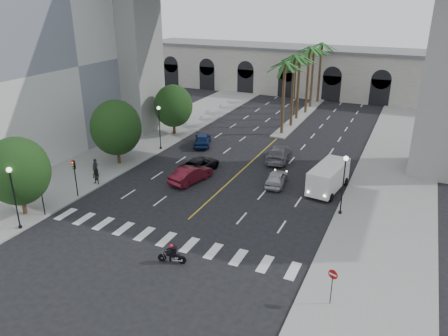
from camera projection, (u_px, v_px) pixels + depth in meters
ground at (176, 230)px, 34.73m from camera, size 140.00×140.00×0.00m
sidewalk_left at (131, 148)px, 53.12m from camera, size 8.00×100.00×0.15m
sidewalk_right at (392, 190)px, 41.67m from camera, size 8.00×100.00×0.15m
median at (301, 116)px, 66.84m from camera, size 2.00×24.00×0.20m
building_left at (25, 59)px, 51.35m from camera, size 16.50×32.50×20.60m
pier_building at (327, 72)px, 79.68m from camera, size 71.00×10.50×8.50m
palm_a at (285, 65)px, 55.03m from camera, size 3.20×3.20×10.30m
palm_b at (295, 59)px, 58.28m from camera, size 3.20×3.20×10.60m
palm_c at (300, 59)px, 61.95m from camera, size 3.20×3.20×10.10m
palm_d at (310, 50)px, 64.93m from camera, size 3.20×3.20×10.90m
palm_e at (314, 51)px, 68.58m from camera, size 3.20×3.20×10.40m
palm_f at (322, 46)px, 71.74m from camera, size 3.20×3.20×10.70m
street_tree_near at (18, 171)px, 35.65m from camera, size 5.20×5.20×6.89m
street_tree_mid at (116, 128)px, 46.58m from camera, size 5.44×5.44×7.21m
street_tree_far at (173, 106)px, 56.85m from camera, size 5.04×5.04×6.68m
lamp_post_left_near at (14, 193)px, 33.65m from camera, size 0.40×0.40×5.35m
lamp_post_left_far at (159, 124)px, 51.42m from camera, size 0.40×0.40×5.35m
lamp_post_right at (344, 180)px, 35.95m from camera, size 0.40×0.40×5.35m
traffic_signal_near at (41, 189)px, 35.99m from camera, size 0.25×0.18×3.65m
traffic_signal_far at (75, 172)px, 39.37m from camera, size 0.25×0.18×3.65m
motorcycle_rider at (173, 254)px, 30.32m from camera, size 2.02×0.67×1.48m
car_a at (277, 178)px, 42.74m from camera, size 2.18×4.43×1.45m
car_b at (191, 174)px, 43.35m from camera, size 2.86×5.24×1.64m
car_c at (199, 165)px, 46.01m from camera, size 3.18×5.55×1.46m
car_d at (279, 153)px, 48.99m from camera, size 2.96×5.92×1.65m
car_e at (202, 139)px, 53.78m from camera, size 3.63×5.17×1.64m
cargo_van at (328, 177)px, 41.22m from camera, size 3.08×6.24×2.55m
pedestrian_a at (95, 168)px, 44.24m from camera, size 0.71×0.48×1.88m
pedestrian_b at (96, 177)px, 42.49m from camera, size 0.80×0.63×1.59m
do_not_enter_sign at (332, 280)px, 25.70m from camera, size 0.60×0.24×2.54m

